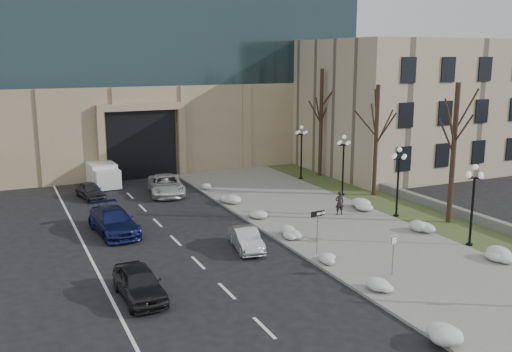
# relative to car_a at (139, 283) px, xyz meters

# --- Properties ---
(ground) EXTENTS (160.00, 160.00, 0.00)m
(ground) POSITION_rel_car_a_xyz_m (10.32, -6.88, -0.72)
(ground) COLOR black
(ground) RESTS_ON ground
(sidewalk) EXTENTS (9.00, 40.00, 0.12)m
(sidewalk) POSITION_rel_car_a_xyz_m (13.82, 7.12, -0.66)
(sidewalk) COLOR gray
(sidewalk) RESTS_ON ground
(curb) EXTENTS (0.30, 40.00, 0.14)m
(curb) POSITION_rel_car_a_xyz_m (9.32, 7.12, -0.65)
(curb) COLOR gray
(curb) RESTS_ON ground
(grass_strip) EXTENTS (4.00, 40.00, 0.10)m
(grass_strip) POSITION_rel_car_a_xyz_m (20.32, 7.12, -0.67)
(grass_strip) COLOR #3F4D26
(grass_strip) RESTS_ON ground
(stone_wall) EXTENTS (0.50, 30.00, 0.70)m
(stone_wall) POSITION_rel_car_a_xyz_m (22.32, 9.12, -0.37)
(stone_wall) COLOR slate
(stone_wall) RESTS_ON ground
(classical_building) EXTENTS (22.00, 18.12, 12.00)m
(classical_building) POSITION_rel_car_a_xyz_m (32.32, 21.10, 5.28)
(classical_building) COLOR tan
(classical_building) RESTS_ON ground
(car_a) EXTENTS (1.86, 4.31, 1.45)m
(car_a) POSITION_rel_car_a_xyz_m (0.00, 0.00, 0.00)
(car_a) COLOR black
(car_a) RESTS_ON ground
(car_b) EXTENTS (1.87, 3.86, 1.22)m
(car_b) POSITION_rel_car_a_xyz_m (6.95, 3.97, -0.12)
(car_b) COLOR #B3B7BB
(car_b) RESTS_ON ground
(car_c) EXTENTS (2.64, 5.48, 1.54)m
(car_c) POSITION_rel_car_a_xyz_m (0.83, 10.02, 0.04)
(car_c) COLOR navy
(car_c) RESTS_ON ground
(car_d) EXTENTS (3.34, 5.74, 1.50)m
(car_d) POSITION_rel_car_a_xyz_m (6.49, 18.36, 0.03)
(car_d) COLOR silver
(car_d) RESTS_ON ground
(car_e) EXTENTS (2.07, 3.79, 1.22)m
(car_e) POSITION_rel_car_a_xyz_m (0.93, 19.60, -0.11)
(car_e) COLOR #323237
(car_e) RESTS_ON ground
(pedestrian) EXTENTS (0.66, 0.50, 1.62)m
(pedestrian) POSITION_rel_car_a_xyz_m (15.35, 7.50, 0.21)
(pedestrian) COLOR black
(pedestrian) RESTS_ON sidewalk
(box_truck) EXTENTS (2.34, 5.99, 1.87)m
(box_truck) POSITION_rel_car_a_xyz_m (2.54, 24.23, 0.18)
(box_truck) COLOR silver
(box_truck) RESTS_ON ground
(one_way_sign) EXTENTS (0.94, 0.27, 2.51)m
(one_way_sign) POSITION_rel_car_a_xyz_m (10.16, 1.47, 1.35)
(one_way_sign) COLOR slate
(one_way_sign) RESTS_ON ground
(keep_sign) EXTENTS (0.45, 0.13, 2.12)m
(keep_sign) POSITION_rel_car_a_xyz_m (11.80, -2.70, 0.83)
(keep_sign) COLOR slate
(keep_sign) RESTS_ON ground
(snow_clump_a) EXTENTS (1.10, 1.60, 0.36)m
(snow_clump_a) POSITION_rel_car_a_xyz_m (9.66, -8.98, -0.42)
(snow_clump_a) COLOR silver
(snow_clump_a) RESTS_ON sidewalk
(snow_clump_b) EXTENTS (1.10, 1.60, 0.36)m
(snow_clump_b) POSITION_rel_car_a_xyz_m (9.94, -4.08, -0.42)
(snow_clump_b) COLOR silver
(snow_clump_b) RESTS_ON sidewalk
(snow_clump_c) EXTENTS (1.10, 1.60, 0.36)m
(snow_clump_c) POSITION_rel_car_a_xyz_m (9.90, 0.17, -0.42)
(snow_clump_c) COLOR silver
(snow_clump_c) RESTS_ON sidewalk
(snow_clump_d) EXTENTS (1.10, 1.60, 0.36)m
(snow_clump_d) POSITION_rel_car_a_xyz_m (9.92, 4.51, -0.42)
(snow_clump_d) COLOR silver
(snow_clump_d) RESTS_ON sidewalk
(snow_clump_e) EXTENTS (1.10, 1.60, 0.36)m
(snow_clump_e) POSITION_rel_car_a_xyz_m (9.94, 8.73, -0.42)
(snow_clump_e) COLOR silver
(snow_clump_e) RESTS_ON sidewalk
(snow_clump_f) EXTENTS (1.10, 1.60, 0.36)m
(snow_clump_f) POSITION_rel_car_a_xyz_m (9.84, 13.28, -0.42)
(snow_clump_f) COLOR silver
(snow_clump_f) RESTS_ON sidewalk
(snow_clump_g) EXTENTS (1.10, 1.60, 0.36)m
(snow_clump_g) POSITION_rel_car_a_xyz_m (9.92, 18.62, -0.42)
(snow_clump_g) COLOR silver
(snow_clump_g) RESTS_ON sidewalk
(snow_clump_h) EXTENTS (1.10, 1.60, 0.36)m
(snow_clump_h) POSITION_rel_car_a_xyz_m (18.06, -3.53, -0.42)
(snow_clump_h) COLOR silver
(snow_clump_h) RESTS_ON sidewalk
(snow_clump_i) EXTENTS (1.10, 1.60, 0.36)m
(snow_clump_i) POSITION_rel_car_a_xyz_m (17.82, 2.10, -0.42)
(snow_clump_i) COLOR silver
(snow_clump_i) RESTS_ON sidewalk
(snow_clump_j) EXTENTS (1.10, 1.60, 0.36)m
(snow_clump_j) POSITION_rel_car_a_xyz_m (17.71, 7.91, -0.42)
(snow_clump_j) COLOR silver
(snow_clump_j) RESTS_ON sidewalk
(lamppost_a) EXTENTS (1.18, 1.18, 4.76)m
(lamppost_a) POSITION_rel_car_a_xyz_m (18.62, -0.88, 2.35)
(lamppost_a) COLOR black
(lamppost_a) RESTS_ON ground
(lamppost_b) EXTENTS (1.18, 1.18, 4.76)m
(lamppost_b) POSITION_rel_car_a_xyz_m (18.62, 5.62, 2.35)
(lamppost_b) COLOR black
(lamppost_b) RESTS_ON ground
(lamppost_c) EXTENTS (1.18, 1.18, 4.76)m
(lamppost_c) POSITION_rel_car_a_xyz_m (18.62, 12.12, 2.35)
(lamppost_c) COLOR black
(lamppost_c) RESTS_ON ground
(lamppost_d) EXTENTS (1.18, 1.18, 4.76)m
(lamppost_d) POSITION_rel_car_a_xyz_m (18.62, 18.62, 2.35)
(lamppost_d) COLOR black
(lamppost_d) RESTS_ON ground
(tree_near) EXTENTS (3.20, 3.20, 9.00)m
(tree_near) POSITION_rel_car_a_xyz_m (20.82, 3.12, 5.10)
(tree_near) COLOR black
(tree_near) RESTS_ON ground
(tree_mid) EXTENTS (3.20, 3.20, 8.50)m
(tree_mid) POSITION_rel_car_a_xyz_m (20.82, 11.12, 4.78)
(tree_mid) COLOR black
(tree_mid) RESTS_ON ground
(tree_far) EXTENTS (3.20, 3.20, 9.50)m
(tree_far) POSITION_rel_car_a_xyz_m (20.82, 19.12, 5.43)
(tree_far) COLOR black
(tree_far) RESTS_ON ground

